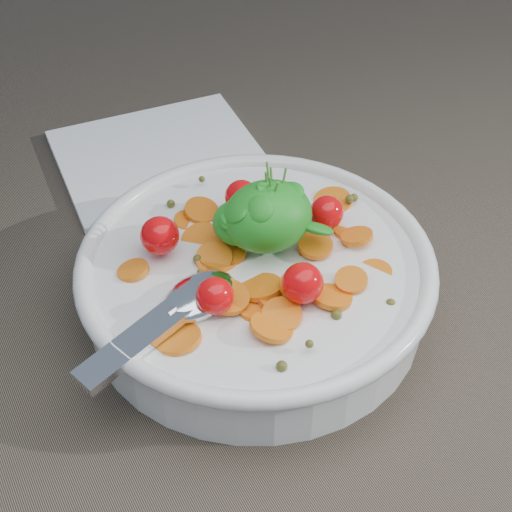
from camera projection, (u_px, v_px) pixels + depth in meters
name	position (u px, v px, depth m)	size (l,w,h in m)	color
ground	(275.00, 334.00, 0.54)	(6.00, 6.00, 0.00)	brown
bowl	(256.00, 279.00, 0.54)	(0.26, 0.24, 0.10)	white
napkin	(160.00, 157.00, 0.69)	(0.17, 0.15, 0.01)	white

